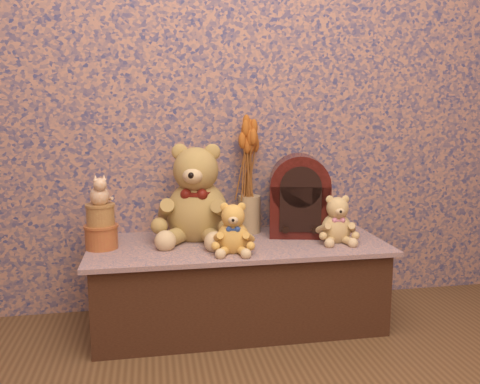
% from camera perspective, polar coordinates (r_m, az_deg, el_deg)
% --- Properties ---
extents(display_shelf, '(1.32, 0.56, 0.39)m').
position_cam_1_polar(display_shelf, '(2.32, -0.22, -10.45)').
color(display_shelf, navy).
rests_on(display_shelf, ground).
extents(teddy_large, '(0.48, 0.53, 0.47)m').
position_cam_1_polar(teddy_large, '(2.28, -4.97, 0.43)').
color(teddy_large, '#A4823F').
rests_on(teddy_large, display_shelf).
extents(teddy_medium, '(0.21, 0.24, 0.23)m').
position_cam_1_polar(teddy_medium, '(2.09, -0.80, -3.86)').
color(teddy_medium, gold).
rests_on(teddy_medium, display_shelf).
extents(teddy_small, '(0.21, 0.24, 0.23)m').
position_cam_1_polar(teddy_small, '(2.29, 11.05, -2.81)').
color(teddy_small, tan).
rests_on(teddy_small, display_shelf).
extents(cathedral_radio, '(0.32, 0.26, 0.39)m').
position_cam_1_polar(cathedral_radio, '(2.37, 6.81, -0.34)').
color(cathedral_radio, '#370F0A').
rests_on(cathedral_radio, display_shelf).
extents(ceramic_vase, '(0.11, 0.11, 0.18)m').
position_cam_1_polar(ceramic_vase, '(2.42, 1.09, -2.55)').
color(ceramic_vase, tan).
rests_on(ceramic_vase, display_shelf).
extents(dried_stalks, '(0.26, 0.26, 0.37)m').
position_cam_1_polar(dried_stalks, '(2.38, 1.11, 4.00)').
color(dried_stalks, '#B2581C').
rests_on(dried_stalks, ceramic_vase).
extents(biscuit_tin_lower, '(0.17, 0.17, 0.10)m').
position_cam_1_polar(biscuit_tin_lower, '(2.23, -15.63, -5.00)').
color(biscuit_tin_lower, '#BE8437').
rests_on(biscuit_tin_lower, display_shelf).
extents(biscuit_tin_upper, '(0.15, 0.15, 0.09)m').
position_cam_1_polar(biscuit_tin_upper, '(2.21, -15.75, -2.58)').
color(biscuit_tin_upper, tan).
rests_on(biscuit_tin_upper, biscuit_tin_lower).
extents(cat_figurine, '(0.12, 0.13, 0.13)m').
position_cam_1_polar(cat_figurine, '(2.19, -15.88, 0.32)').
color(cat_figurine, silver).
rests_on(cat_figurine, biscuit_tin_upper).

